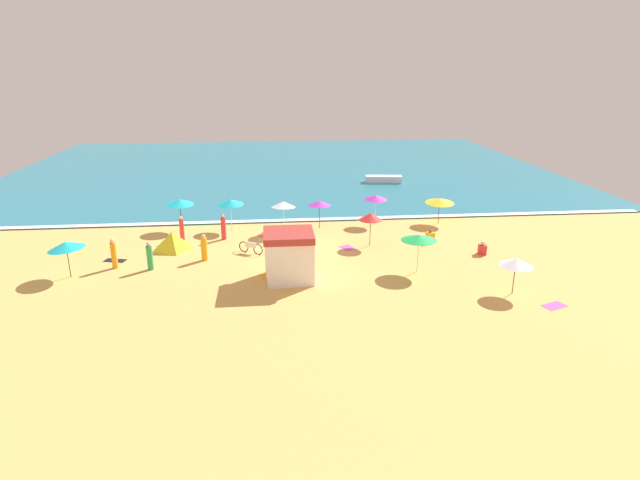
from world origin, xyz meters
TOP-DOWN VIEW (x-y plane):
  - ground_plane at (0.00, 0.00)m, footprint 60.00×60.00m
  - ocean_water at (0.00, 28.00)m, footprint 60.00×44.00m
  - wave_breaker_foam at (0.00, 6.30)m, footprint 57.00×0.70m
  - lifeguard_cabana at (-0.55, -5.19)m, footprint 2.76×2.69m
  - beach_umbrella_0 at (11.14, -8.30)m, footprint 2.48×2.48m
  - beach_umbrella_1 at (2.08, 4.29)m, footprint 2.10×2.10m
  - beach_umbrella_2 at (-8.02, 4.88)m, footprint 2.62×2.63m
  - beach_umbrella_3 at (6.38, 4.89)m, footprint 2.21×2.22m
  - beach_umbrella_4 at (-0.56, 3.43)m, footprint 2.13×2.14m
  - beach_umbrella_5 at (5.08, 0.10)m, footprint 2.17×2.17m
  - beach_umbrella_6 at (-4.35, 4.48)m, footprint 2.08×2.10m
  - beach_umbrella_7 at (6.95, -4.81)m, footprint 2.96×2.96m
  - beach_umbrella_8 at (11.24, 4.60)m, footprint 2.37×2.39m
  - beach_umbrella_9 at (-12.98, -3.64)m, footprint 2.24×2.21m
  - beach_tent at (-7.91, 0.37)m, footprint 2.47×2.25m
  - parked_bicycle at (-2.83, -0.61)m, footprint 1.56×1.04m
  - beachgoer_0 at (-7.61, 2.46)m, footprint 0.42×0.42m
  - beachgoer_1 at (-10.82, -2.45)m, footprint 0.36×0.36m
  - beachgoer_2 at (11.91, -2.30)m, footprint 0.55×0.55m
  - beachgoer_3 at (9.27, 0.28)m, footprint 0.56×0.56m
  - beachgoer_4 at (-4.77, 2.37)m, footprint 0.47×0.47m
  - beachgoer_5 at (-8.66, -2.91)m, footprint 0.36×0.36m
  - beachgoer_6 at (-5.65, -1.64)m, footprint 0.51×0.51m
  - beach_towel_0 at (-1.29, -4.51)m, footprint 1.92×1.12m
  - beach_towel_1 at (3.51, -0.28)m, footprint 1.14×1.29m
  - beach_towel_2 at (-1.97, 3.10)m, footprint 1.16×1.25m
  - beach_towel_3 at (-11.19, -1.19)m, footprint 1.45×0.95m
  - beach_towel_4 at (12.59, -9.96)m, footprint 1.37×1.06m
  - small_boat_0 at (10.10, 18.94)m, footprint 3.76×1.49m

SIDE VIEW (x-z plane):
  - ground_plane at x=0.00m, z-range 0.00..0.00m
  - beach_towel_0 at x=-1.29m, z-range 0.00..0.01m
  - beach_towel_1 at x=3.51m, z-range 0.00..0.01m
  - beach_towel_2 at x=-1.97m, z-range 0.00..0.01m
  - beach_towel_3 at x=-11.19m, z-range 0.00..0.01m
  - beach_towel_4 at x=12.59m, z-range 0.00..0.01m
  - ocean_water at x=0.00m, z-range 0.00..0.10m
  - wave_breaker_foam at x=0.00m, z-range 0.10..0.11m
  - beachgoer_2 at x=11.91m, z-range -0.08..0.79m
  - parked_bicycle at x=-2.83m, z-range 0.00..0.76m
  - beachgoer_3 at x=9.27m, z-range -0.08..0.84m
  - small_boat_0 at x=10.10m, z-range 0.10..0.78m
  - beach_tent at x=-7.91m, z-range 0.00..1.26m
  - beachgoer_6 at x=-5.65m, z-range -0.06..1.62m
  - beachgoer_5 at x=-8.66m, z-range -0.05..1.67m
  - beachgoer_0 at x=-7.61m, z-range -0.04..1.67m
  - beachgoer_4 at x=-4.77m, z-range -0.05..1.73m
  - beachgoer_1 at x=-10.82m, z-range -0.03..1.82m
  - lifeguard_cabana at x=-0.55m, z-range 0.03..2.84m
  - beach_umbrella_0 at x=11.14m, z-range 0.78..2.79m
  - beach_umbrella_8 at x=11.24m, z-range 0.77..2.81m
  - beach_umbrella_9 at x=-12.98m, z-range 0.81..3.03m
  - beach_umbrella_1 at x=2.08m, z-range 0.86..2.98m
  - beach_umbrella_5 at x=5.08m, z-range 0.88..3.14m
  - beach_umbrella_3 at x=6.38m, z-range 0.94..3.27m
  - beach_umbrella_2 at x=-8.02m, z-range 0.92..3.30m
  - beach_umbrella_6 at x=-4.35m, z-range 0.93..3.29m
  - beach_umbrella_7 at x=6.95m, z-range 0.96..3.26m
  - beach_umbrella_4 at x=-0.56m, z-range 0.93..3.31m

